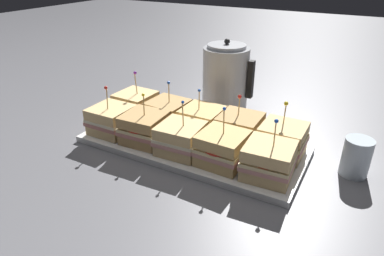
# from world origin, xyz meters

# --- Properties ---
(ground_plane) EXTENTS (6.00, 6.00, 0.00)m
(ground_plane) POSITION_xyz_m (0.00, 0.00, 0.00)
(ground_plane) COLOR slate
(serving_platter) EXTENTS (0.65, 0.28, 0.02)m
(serving_platter) POSITION_xyz_m (0.00, 0.00, 0.01)
(serving_platter) COLOR white
(serving_platter) RESTS_ON ground_plane
(sandwich_front_far_left) EXTENTS (0.12, 0.12, 0.15)m
(sandwich_front_far_left) POSITION_xyz_m (-0.25, -0.06, 0.06)
(sandwich_front_far_left) COLOR #DBB77A
(sandwich_front_far_left) RESTS_ON serving_platter
(sandwich_front_left) EXTENTS (0.13, 0.13, 0.15)m
(sandwich_front_left) POSITION_xyz_m (-0.12, -0.06, 0.06)
(sandwich_front_left) COLOR tan
(sandwich_front_left) RESTS_ON serving_platter
(sandwich_front_center) EXTENTS (0.13, 0.13, 0.15)m
(sandwich_front_center) POSITION_xyz_m (0.00, -0.06, 0.06)
(sandwich_front_center) COLOR #DBB77A
(sandwich_front_center) RESTS_ON serving_platter
(sandwich_front_right) EXTENTS (0.13, 0.13, 0.16)m
(sandwich_front_right) POSITION_xyz_m (0.12, -0.06, 0.06)
(sandwich_front_right) COLOR tan
(sandwich_front_right) RESTS_ON serving_platter
(sandwich_front_far_right) EXTENTS (0.13, 0.13, 0.16)m
(sandwich_front_far_right) POSITION_xyz_m (0.25, -0.06, 0.06)
(sandwich_front_far_right) COLOR #DBB77A
(sandwich_front_far_right) RESTS_ON serving_platter
(sandwich_back_far_left) EXTENTS (0.13, 0.13, 0.16)m
(sandwich_back_far_left) POSITION_xyz_m (-0.25, 0.06, 0.06)
(sandwich_back_far_left) COLOR #DBB77A
(sandwich_back_far_left) RESTS_ON serving_platter
(sandwich_back_left) EXTENTS (0.13, 0.13, 0.15)m
(sandwich_back_left) POSITION_xyz_m (-0.12, 0.06, 0.06)
(sandwich_back_left) COLOR tan
(sandwich_back_left) RESTS_ON serving_platter
(sandwich_back_center) EXTENTS (0.12, 0.12, 0.15)m
(sandwich_back_center) POSITION_xyz_m (-0.00, 0.06, 0.06)
(sandwich_back_center) COLOR tan
(sandwich_back_center) RESTS_ON serving_platter
(sandwich_back_right) EXTENTS (0.12, 0.12, 0.15)m
(sandwich_back_right) POSITION_xyz_m (0.12, 0.06, 0.06)
(sandwich_back_right) COLOR tan
(sandwich_back_right) RESTS_ON serving_platter
(sandwich_back_far_right) EXTENTS (0.12, 0.12, 0.15)m
(sandwich_back_far_right) POSITION_xyz_m (0.25, 0.06, 0.06)
(sandwich_back_far_right) COLOR #DBB77A
(sandwich_back_far_right) RESTS_ON serving_platter
(kettle_steel) EXTENTS (0.19, 0.17, 0.25)m
(kettle_steel) POSITION_xyz_m (-0.04, 0.33, 0.12)
(kettle_steel) COLOR #B7BABF
(kettle_steel) RESTS_ON ground_plane
(drinking_glass) EXTENTS (0.07, 0.07, 0.10)m
(drinking_glass) POSITION_xyz_m (0.43, 0.08, 0.05)
(drinking_glass) COLOR silver
(drinking_glass) RESTS_ON ground_plane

